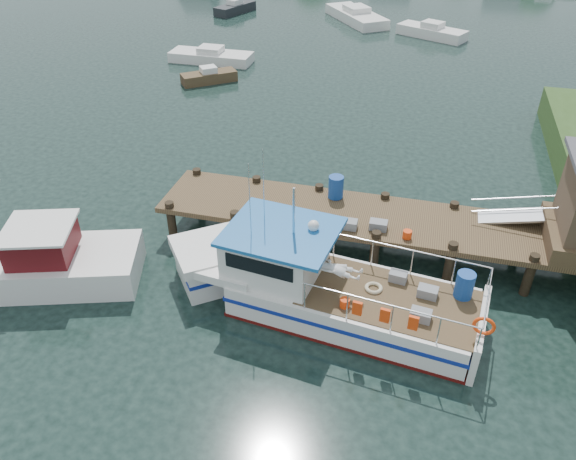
% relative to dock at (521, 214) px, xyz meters
% --- Properties ---
extents(ground_plane, '(160.00, 160.00, 0.00)m').
position_rel_dock_xyz_m(ground_plane, '(-6.51, -0.01, -2.24)').
color(ground_plane, black).
extents(dock, '(16.60, 3.00, 4.78)m').
position_rel_dock_xyz_m(dock, '(0.00, 0.00, 0.00)').
color(dock, '#4B3924').
rests_on(dock, ground).
extents(lobster_boat, '(10.47, 4.14, 5.03)m').
position_rel_dock_xyz_m(lobster_boat, '(-6.10, -3.66, -1.33)').
color(lobster_boat, silver).
rests_on(lobster_boat, ground).
extents(work_boat, '(8.47, 4.71, 4.49)m').
position_rel_dock_xyz_m(work_boat, '(-15.91, -4.89, -1.53)').
color(work_boat, silver).
rests_on(work_boat, ground).
extents(moored_rowboat, '(3.37, 3.02, 0.99)m').
position_rel_dock_xyz_m(moored_rowboat, '(-16.91, 14.96, -1.87)').
color(moored_rowboat, '#4B3924').
rests_on(moored_rowboat, ground).
extents(moored_a, '(5.61, 1.92, 1.03)m').
position_rel_dock_xyz_m(moored_a, '(-18.23, 18.77, -1.86)').
color(moored_a, silver).
rests_on(moored_a, ground).
extents(moored_b, '(5.54, 3.89, 1.17)m').
position_rel_dock_xyz_m(moored_b, '(-3.94, 28.72, -1.81)').
color(moored_b, silver).
rests_on(moored_b, ground).
extents(moored_d, '(6.18, 7.24, 1.22)m').
position_rel_dock_xyz_m(moored_d, '(-10.33, 32.06, -1.79)').
color(moored_d, silver).
rests_on(moored_d, ground).
extents(moored_e, '(2.83, 4.41, 1.15)m').
position_rel_dock_xyz_m(moored_e, '(-21.14, 32.16, -1.81)').
color(moored_e, black).
rests_on(moored_e, ground).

